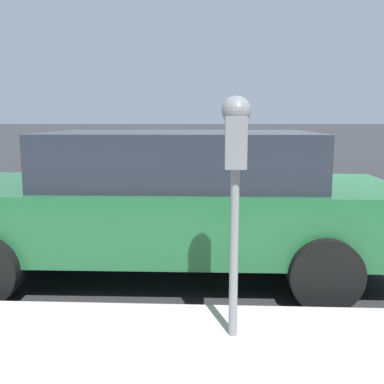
% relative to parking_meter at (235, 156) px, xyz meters
% --- Properties ---
extents(ground_plane, '(220.00, 220.00, 0.00)m').
position_rel_parking_meter_xyz_m(ground_plane, '(2.69, -0.64, -1.40)').
color(ground_plane, '#2B2B2D').
extents(parking_meter, '(0.21, 0.19, 1.64)m').
position_rel_parking_meter_xyz_m(parking_meter, '(0.00, 0.00, 0.00)').
color(parking_meter, gray).
rests_on(parking_meter, sidewalk).
extents(car_green, '(2.00, 4.82, 1.50)m').
position_rel_parking_meter_xyz_m(car_green, '(1.65, 0.62, -0.61)').
color(car_green, '#1E5B33').
rests_on(car_green, ground_plane).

